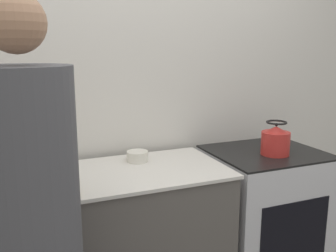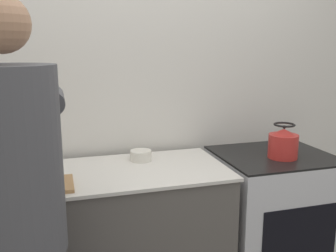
{
  "view_description": "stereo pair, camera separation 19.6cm",
  "coord_description": "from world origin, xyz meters",
  "px_view_note": "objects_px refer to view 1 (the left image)",
  "views": [
    {
      "loc": [
        -0.67,
        -1.57,
        1.57
      ],
      "look_at": [
        0.07,
        0.21,
        1.16
      ],
      "focal_mm": 40.0,
      "sensor_mm": 36.0,
      "label": 1
    },
    {
      "loc": [
        -0.48,
        -1.64,
        1.57
      ],
      "look_at": [
        0.07,
        0.21,
        1.16
      ],
      "focal_mm": 40.0,
      "sensor_mm": 36.0,
      "label": 2
    }
  ],
  "objects_px": {
    "cutting_board": "(41,191)",
    "kettle": "(276,141)",
    "oven": "(262,218)",
    "bowl_prep": "(137,156)",
    "knife": "(32,188)",
    "person": "(32,226)"
  },
  "relations": [
    {
      "from": "knife",
      "to": "kettle",
      "type": "bearing_deg",
      "value": 11.18
    },
    {
      "from": "oven",
      "to": "kettle",
      "type": "relative_size",
      "value": 4.41
    },
    {
      "from": "knife",
      "to": "person",
      "type": "bearing_deg",
      "value": -83.47
    },
    {
      "from": "kettle",
      "to": "bowl_prep",
      "type": "xyz_separation_m",
      "value": [
        -0.82,
        0.21,
        -0.07
      ]
    },
    {
      "from": "cutting_board",
      "to": "knife",
      "type": "bearing_deg",
      "value": 141.72
    },
    {
      "from": "knife",
      "to": "kettle",
      "type": "height_order",
      "value": "kettle"
    },
    {
      "from": "oven",
      "to": "bowl_prep",
      "type": "bearing_deg",
      "value": 170.43
    },
    {
      "from": "knife",
      "to": "kettle",
      "type": "distance_m",
      "value": 1.42
    },
    {
      "from": "cutting_board",
      "to": "kettle",
      "type": "bearing_deg",
      "value": 3.42
    },
    {
      "from": "knife",
      "to": "bowl_prep",
      "type": "height_order",
      "value": "bowl_prep"
    },
    {
      "from": "oven",
      "to": "kettle",
      "type": "height_order",
      "value": "kettle"
    },
    {
      "from": "cutting_board",
      "to": "kettle",
      "type": "relative_size",
      "value": 1.5
    },
    {
      "from": "oven",
      "to": "bowl_prep",
      "type": "xyz_separation_m",
      "value": [
        -0.81,
        0.14,
        0.48
      ]
    },
    {
      "from": "person",
      "to": "bowl_prep",
      "type": "height_order",
      "value": "person"
    },
    {
      "from": "knife",
      "to": "bowl_prep",
      "type": "distance_m",
      "value": 0.65
    },
    {
      "from": "oven",
      "to": "knife",
      "type": "distance_m",
      "value": 1.49
    },
    {
      "from": "cutting_board",
      "to": "knife",
      "type": "distance_m",
      "value": 0.05
    },
    {
      "from": "kettle",
      "to": "bowl_prep",
      "type": "distance_m",
      "value": 0.85
    },
    {
      "from": "cutting_board",
      "to": "kettle",
      "type": "distance_m",
      "value": 1.38
    },
    {
      "from": "oven",
      "to": "kettle",
      "type": "distance_m",
      "value": 0.55
    },
    {
      "from": "person",
      "to": "knife",
      "type": "height_order",
      "value": "person"
    },
    {
      "from": "person",
      "to": "kettle",
      "type": "bearing_deg",
      "value": 18.55
    }
  ]
}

